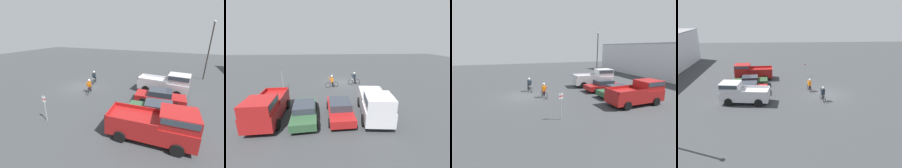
{
  "view_description": "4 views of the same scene",
  "coord_description": "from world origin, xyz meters",
  "views": [
    {
      "loc": [
        14.95,
        10.64,
        6.65
      ],
      "look_at": [
        0.68,
        4.54,
        1.2
      ],
      "focal_mm": 24.0,
      "sensor_mm": 36.0,
      "label": 1
    },
    {
      "loc": [
        1.73,
        20.72,
        6.17
      ],
      "look_at": [
        0.68,
        4.54,
        1.2
      ],
      "focal_mm": 24.0,
      "sensor_mm": 36.0,
      "label": 2
    },
    {
      "loc": [
        19.39,
        -1.92,
        5.4
      ],
      "look_at": [
        0.68,
        4.54,
        1.2
      ],
      "focal_mm": 28.0,
      "sensor_mm": 36.0,
      "label": 3
    },
    {
      "loc": [
        -24.66,
        5.64,
        10.42
      ],
      "look_at": [
        0.68,
        4.54,
        1.2
      ],
      "focal_mm": 35.0,
      "sensor_mm": 36.0,
      "label": 4
    }
  ],
  "objects": [
    {
      "name": "pickup_truck_0",
      "position": [
        -1.88,
        10.13,
        1.23
      ],
      "size": [
        2.67,
        5.52,
        2.38
      ],
      "color": "silver",
      "rests_on": "ground_plane"
    },
    {
      "name": "cyclist_1",
      "position": [
        -1.8,
        0.89,
        0.88
      ],
      "size": [
        1.75,
        0.53,
        1.76
      ],
      "color": "black",
      "rests_on": "ground_plane"
    },
    {
      "name": "ground_plane",
      "position": [
        0.0,
        0.0,
        0.0
      ],
      "size": [
        80.0,
        80.0,
        0.0
      ],
      "primitive_type": "plane",
      "color": "#383A3D"
    },
    {
      "name": "fire_lane_sign",
      "position": [
        7.59,
        1.93,
        1.32
      ],
      "size": [
        0.06,
        0.3,
        2.18
      ],
      "color": "#9E9EA3",
      "rests_on": "ground_plane"
    },
    {
      "name": "sedan_0",
      "position": [
        0.88,
        9.68,
        0.7
      ],
      "size": [
        2.18,
        4.72,
        1.38
      ],
      "color": "maroon",
      "rests_on": "ground_plane"
    },
    {
      "name": "pickup_truck_1",
      "position": [
        6.46,
        10.06,
        1.16
      ],
      "size": [
        2.48,
        5.5,
        2.26
      ],
      "color": "maroon",
      "rests_on": "ground_plane"
    },
    {
      "name": "sedan_1",
      "position": [
        3.68,
        9.86,
        0.67
      ],
      "size": [
        2.33,
        4.86,
        1.31
      ],
      "color": "#2D5133",
      "rests_on": "ground_plane"
    },
    {
      "name": "cyclist_0",
      "position": [
        1.33,
        2.01,
        0.85
      ],
      "size": [
        1.71,
        0.53,
        1.66
      ],
      "color": "black",
      "rests_on": "ground_plane"
    }
  ]
}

